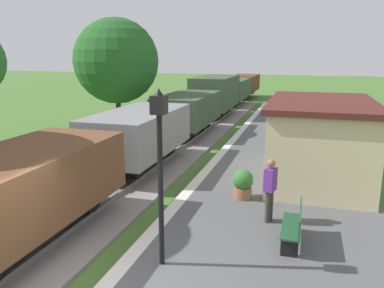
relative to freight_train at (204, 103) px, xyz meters
name	(u,v)px	position (x,y,z in m)	size (l,w,h in m)	color
rail_near	(4,280)	(0.72, -18.23, -1.26)	(0.07, 60.00, 0.14)	slate
freight_train	(204,103)	(0.00, 0.00, 0.00)	(2.50, 39.20, 2.72)	brown
station_hut	(319,140)	(6.80, -9.92, 0.20)	(3.50, 5.80, 2.78)	beige
bench_near_hut	(294,225)	(6.20, -15.19, -0.73)	(0.42, 1.50, 0.91)	#1E4C2D
bench_down_platform	(302,135)	(6.20, -4.68, -0.73)	(0.42, 1.50, 0.91)	#1E4C2D
person_waiting	(270,188)	(5.51, -14.08, -0.27)	(0.34, 0.43, 1.71)	#38332D
potted_planter	(243,183)	(4.57, -12.61, -0.73)	(0.64, 0.64, 0.92)	#9E6642
lamp_post_near	(160,147)	(3.56, -16.86, 1.35)	(0.28, 0.28, 3.70)	black
tree_field_left	(116,61)	(-3.72, -4.57, 2.72)	(4.59, 4.59, 6.47)	#4C3823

